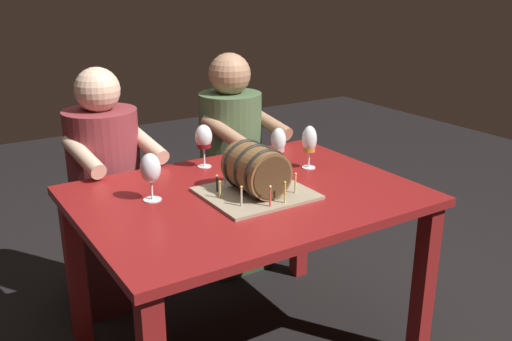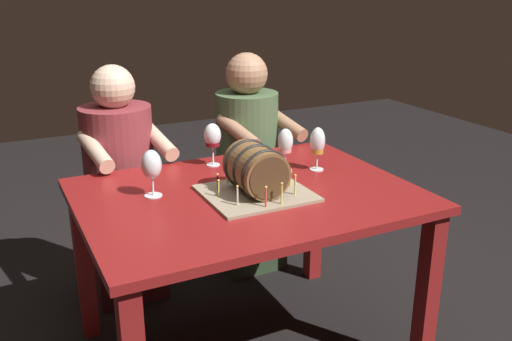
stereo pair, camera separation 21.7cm
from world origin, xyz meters
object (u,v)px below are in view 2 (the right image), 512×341
dining_table (247,216)px  person_seated_right (248,172)px  wine_glass_amber (318,143)px  wine_glass_empty (151,165)px  wine_glass_red (212,137)px  person_seated_left (122,194)px  barrel_cake (256,173)px  wine_glass_rose (285,143)px

dining_table → person_seated_right: 0.80m
wine_glass_amber → wine_glass_empty: 0.74m
wine_glass_red → person_seated_left: (-0.35, 0.35, -0.33)m
barrel_cake → person_seated_left: size_ratio=0.34×
wine_glass_empty → person_seated_right: (0.69, 0.59, -0.32)m
dining_table → wine_glass_empty: wine_glass_empty is taller
person_seated_left → person_seated_right: 0.68m
barrel_cake → person_seated_right: size_ratio=0.34×
person_seated_left → person_seated_right: person_seated_right is taller
wine_glass_amber → person_seated_left: (-0.73, 0.61, -0.32)m
wine_glass_amber → wine_glass_red: size_ratio=0.99×
person_seated_right → wine_glass_rose: bearing=-98.9°
wine_glass_amber → wine_glass_red: (-0.39, 0.26, 0.01)m
wine_glass_red → wine_glass_empty: 0.43m
barrel_cake → wine_glass_rose: (0.24, 0.19, 0.04)m
barrel_cake → person_seated_left: 0.89m
wine_glass_red → wine_glass_empty: wine_glass_red is taller
dining_table → wine_glass_rose: 0.38m
wine_glass_red → wine_glass_amber: bearing=-34.2°
wine_glass_empty → barrel_cake: bearing=-24.3°
wine_glass_empty → wine_glass_red: bearing=35.1°
barrel_cake → wine_glass_amber: 0.40m
barrel_cake → wine_glass_empty: 0.40m
person_seated_left → barrel_cake: bearing=-64.6°
person_seated_left → wine_glass_rose: bearing=-43.6°
wine_glass_amber → wine_glass_empty: bearing=178.9°
person_seated_left → person_seated_right: size_ratio=0.99×
wine_glass_red → wine_glass_empty: (-0.35, -0.25, -0.01)m
wine_glass_empty → wine_glass_rose: wine_glass_rose is taller
wine_glass_amber → wine_glass_rose: 0.14m
wine_glass_amber → person_seated_right: size_ratio=0.16×
wine_glass_rose → dining_table: bearing=-149.9°
dining_table → person_seated_right: size_ratio=1.10×
barrel_cake → person_seated_right: person_seated_right is taller
wine_glass_red → wine_glass_rose: bearing=-41.7°
wine_glass_red → person_seated_left: 0.59m
dining_table → wine_glass_empty: bearing=160.8°
wine_glass_rose → barrel_cake: bearing=-141.0°
wine_glass_rose → person_seated_left: bearing=136.4°
dining_table → person_seated_right: bearing=64.4°
wine_glass_red → wine_glass_rose: (0.25, -0.22, -0.00)m
barrel_cake → wine_glass_red: size_ratio=2.06×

